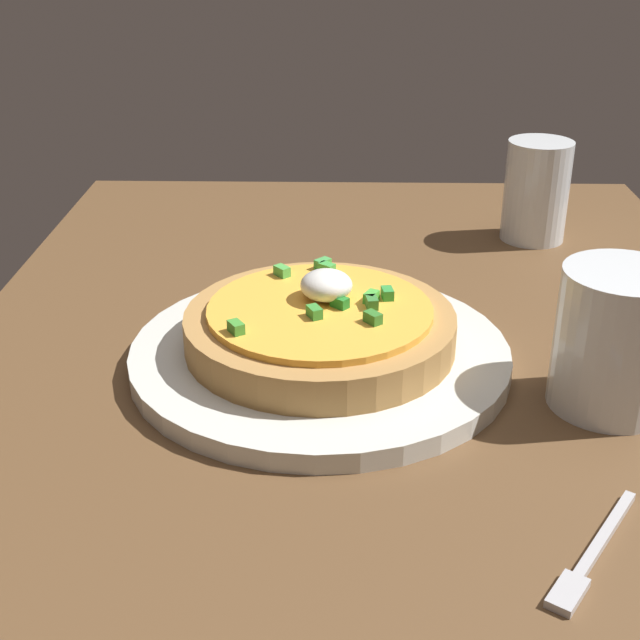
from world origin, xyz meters
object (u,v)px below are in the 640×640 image
fork (590,558)px  plate (320,353)px  pizza (320,324)px  cup_far (536,196)px  cup_near (615,347)px

fork → plate: bearing=-111.6°
pizza → cup_far: bearing=141.8°
plate → cup_near: (5.65, 20.11, 3.69)cm
plate → pizza: (-0.04, 0.02, 2.39)cm
pizza → fork: pizza is taller
plate → pizza: bearing=154.8°
plate → fork: 26.51cm
cup_near → fork: size_ratio=1.01×
cup_near → fork: cup_near is taller
pizza → fork: 26.68cm
fork → cup_far: bearing=-153.2°
plate → cup_far: (-27.10, 21.31, 3.82)cm
plate → fork: bearing=34.0°
cup_far → fork: size_ratio=1.04×
cup_near → cup_far: (-32.75, 1.21, 0.14)cm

